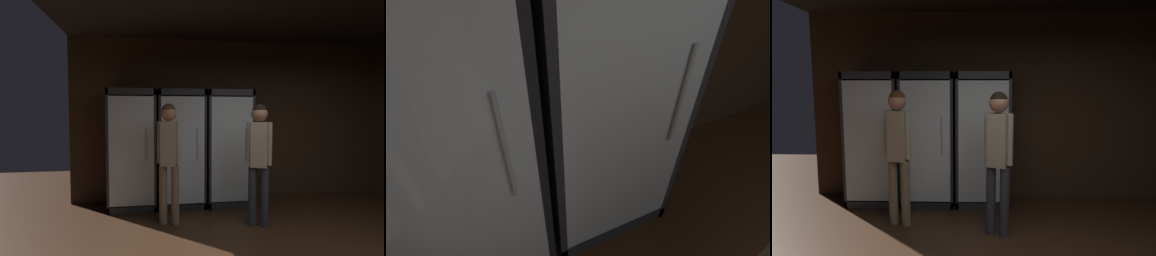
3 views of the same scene
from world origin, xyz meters
TOP-DOWN VIEW (x-y plane):
  - cooler_left at (-1.18, 2.72)m, footprint 0.75×0.64m
  - cooler_center at (-0.39, 2.72)m, footprint 0.75×0.64m

SIDE VIEW (x-z plane):
  - cooler_center at x=-0.39m, z-range -0.02..1.88m
  - cooler_left at x=-1.18m, z-range -0.02..1.89m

